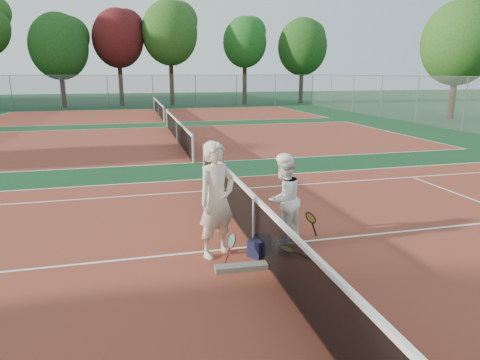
% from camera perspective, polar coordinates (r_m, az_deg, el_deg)
% --- Properties ---
extents(ground, '(130.00, 130.00, 0.00)m').
position_cam_1_polar(ground, '(8.23, 1.86, -8.88)').
color(ground, '#0E351A').
rests_on(ground, ground).
extents(court_main, '(23.77, 10.97, 0.01)m').
position_cam_1_polar(court_main, '(8.23, 1.86, -8.87)').
color(court_main, maroon).
rests_on(court_main, ground).
extents(court_far_a, '(23.77, 10.97, 0.01)m').
position_cam_1_polar(court_far_a, '(21.13, -8.37, 5.23)').
color(court_far_a, maroon).
rests_on(court_far_a, ground).
extents(court_far_b, '(23.77, 10.97, 0.01)m').
position_cam_1_polar(court_far_b, '(34.49, -10.80, 8.54)').
color(court_far_b, maroon).
rests_on(court_far_b, ground).
extents(net_main, '(0.10, 10.98, 1.02)m').
position_cam_1_polar(net_main, '(8.04, 1.89, -5.54)').
color(net_main, black).
rests_on(net_main, ground).
extents(net_far_a, '(0.10, 10.98, 1.02)m').
position_cam_1_polar(net_far_a, '(21.06, -8.42, 6.60)').
color(net_far_a, black).
rests_on(net_far_a, ground).
extents(net_far_b, '(0.10, 10.98, 1.02)m').
position_cam_1_polar(net_far_b, '(34.44, -10.84, 9.38)').
color(net_far_b, black).
rests_on(net_far_b, ground).
extents(fence_back, '(32.00, 0.06, 3.00)m').
position_cam_1_polar(fence_back, '(41.36, -11.55, 11.48)').
color(fence_back, slate).
rests_on(fence_back, ground).
extents(player_a, '(0.90, 0.79, 2.08)m').
position_cam_1_polar(player_a, '(7.54, -3.13, -2.66)').
color(player_a, beige).
rests_on(player_a, ground).
extents(player_b, '(1.03, 0.98, 1.68)m').
position_cam_1_polar(player_b, '(8.30, 5.81, -2.59)').
color(player_b, white).
rests_on(player_b, ground).
extents(racket_red, '(0.28, 0.32, 0.58)m').
position_cam_1_polar(racket_red, '(7.39, -1.14, -9.22)').
color(racket_red, maroon).
rests_on(racket_red, ground).
extents(racket_black_held, '(0.38, 0.37, 0.55)m').
position_cam_1_polar(racket_black_held, '(8.64, 9.36, -5.96)').
color(racket_black_held, black).
rests_on(racket_black_held, ground).
extents(racket_spare, '(0.61, 0.61, 0.15)m').
position_cam_1_polar(racket_spare, '(7.91, 6.28, -9.36)').
color(racket_spare, black).
rests_on(racket_spare, ground).
extents(sports_bag_navy, '(0.47, 0.45, 0.31)m').
position_cam_1_polar(sports_bag_navy, '(7.82, 2.59, -8.95)').
color(sports_bag_navy, black).
rests_on(sports_bag_navy, ground).
extents(sports_bag_purple, '(0.39, 0.33, 0.27)m').
position_cam_1_polar(sports_bag_purple, '(8.09, 2.97, -8.31)').
color(sports_bag_purple, black).
rests_on(sports_bag_purple, ground).
extents(net_cover_canvas, '(0.90, 0.25, 0.09)m').
position_cam_1_polar(net_cover_canvas, '(7.31, 0.17, -11.56)').
color(net_cover_canvas, '#5E5A55').
rests_on(net_cover_canvas, ground).
extents(water_bottle, '(0.09, 0.09, 0.30)m').
position_cam_1_polar(water_bottle, '(7.87, 4.84, -8.85)').
color(water_bottle, silver).
rests_on(water_bottle, ground).
extents(tree_back_1, '(5.24, 5.24, 8.56)m').
position_cam_1_polar(tree_back_1, '(44.26, -23.01, 16.05)').
color(tree_back_1, '#382314').
rests_on(tree_back_1, ground).
extents(tree_back_maroon, '(4.88, 4.88, 9.24)m').
position_cam_1_polar(tree_back_maroon, '(45.12, -15.97, 17.67)').
color(tree_back_maroon, '#382314').
rests_on(tree_back_maroon, ground).
extents(tree_back_3, '(5.46, 5.46, 10.14)m').
position_cam_1_polar(tree_back_3, '(44.98, -9.34, 18.76)').
color(tree_back_3, '#382314').
rests_on(tree_back_3, ground).
extents(tree_back_4, '(4.45, 4.45, 8.79)m').
position_cam_1_polar(tree_back_4, '(45.91, 0.64, 17.85)').
color(tree_back_4, '#382314').
rests_on(tree_back_4, ground).
extents(tree_back_5, '(5.14, 5.14, 8.80)m').
position_cam_1_polar(tree_back_5, '(47.48, 8.32, 17.14)').
color(tree_back_5, '#382314').
rests_on(tree_back_5, ground).
extents(tree_right_1, '(4.98, 4.98, 8.04)m').
position_cam_1_polar(tree_right_1, '(34.12, 27.15, 15.92)').
color(tree_right_1, '#382314').
rests_on(tree_right_1, ground).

